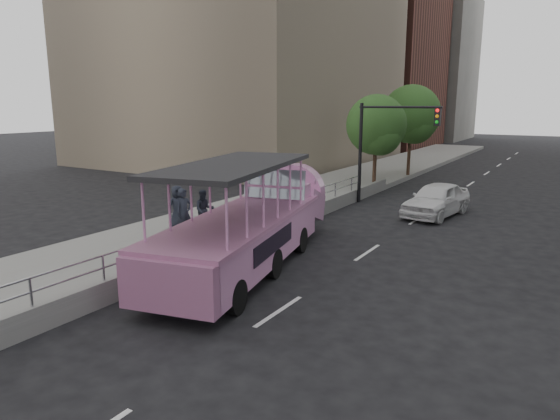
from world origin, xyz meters
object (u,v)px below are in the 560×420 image
object	(u,v)px
car	(436,199)
street_tree_near	(377,127)
parking_sign	(265,200)
traffic_signal	(383,137)
street_tree_far	(412,116)
duck_boat	(253,225)
pedestrian_far	(178,207)
pedestrian_near	(184,213)
pedestrian_mid	(204,210)

from	to	relation	value
car	street_tree_near	world-z (taller)	street_tree_near
parking_sign	traffic_signal	xyz separation A→B (m)	(1.08, 9.35, 1.83)
car	street_tree_far	world-z (taller)	street_tree_far
duck_boat	parking_sign	distance (m)	2.42
traffic_signal	street_tree_far	distance (m)	9.57
pedestrian_far	pedestrian_near	bearing A→B (deg)	-113.43
pedestrian_near	car	bearing A→B (deg)	-21.19
car	pedestrian_far	distance (m)	11.94
parking_sign	traffic_signal	distance (m)	9.59
duck_boat	pedestrian_mid	world-z (taller)	duck_boat
parking_sign	car	bearing A→B (deg)	62.13
pedestrian_far	parking_sign	size ratio (longest dim) A/B	0.65
duck_boat	pedestrian_far	bearing A→B (deg)	163.95
pedestrian_far	street_tree_near	distance (m)	14.24
car	pedestrian_near	distance (m)	11.97
car	pedestrian_far	bearing A→B (deg)	-122.50
parking_sign	street_tree_near	size ratio (longest dim) A/B	0.46
pedestrian_far	street_tree_far	bearing A→B (deg)	5.73
car	pedestrian_mid	xyz separation A→B (m)	(-6.77, -8.66, 0.32)
pedestrian_far	duck_boat	bearing A→B (deg)	-90.95
parking_sign	pedestrian_mid	bearing A→B (deg)	-167.55
pedestrian_mid	pedestrian_far	xyz separation A→B (m)	(-1.08, -0.34, 0.06)
parking_sign	traffic_signal	size ratio (longest dim) A/B	0.51
street_tree_near	duck_boat	bearing A→B (deg)	-84.33
pedestrian_near	pedestrian_far	xyz separation A→B (m)	(-1.21, 0.97, -0.07)
car	traffic_signal	world-z (taller)	traffic_signal
duck_boat	car	size ratio (longest dim) A/B	2.34
duck_boat	street_tree_far	bearing A→B (deg)	93.51
traffic_signal	pedestrian_near	bearing A→B (deg)	-107.01
duck_boat	street_tree_near	xyz separation A→B (m)	(-1.49, 14.96, 2.53)
pedestrian_far	street_tree_near	size ratio (longest dim) A/B	0.30
duck_boat	traffic_signal	size ratio (longest dim) A/B	2.07
street_tree_near	pedestrian_near	bearing A→B (deg)	-97.13
car	pedestrian_far	xyz separation A→B (m)	(-7.84, -8.99, 0.38)
pedestrian_far	street_tree_far	world-z (taller)	street_tree_far
duck_boat	pedestrian_near	world-z (taller)	duck_boat
pedestrian_near	parking_sign	xyz separation A→B (m)	(2.34, 1.85, 0.44)
street_tree_far	pedestrian_far	bearing A→B (deg)	-99.36
car	parking_sign	size ratio (longest dim) A/B	1.74
traffic_signal	street_tree_far	world-z (taller)	street_tree_far
pedestrian_far	pedestrian_mid	bearing A→B (deg)	-57.59
pedestrian_far	street_tree_near	bearing A→B (deg)	2.54
car	pedestrian_far	size ratio (longest dim) A/B	2.67
parking_sign	pedestrian_near	bearing A→B (deg)	-141.72
pedestrian_mid	street_tree_near	size ratio (longest dim) A/B	0.28
pedestrian_mid	pedestrian_far	distance (m)	1.13
duck_boat	pedestrian_far	world-z (taller)	duck_boat
street_tree_near	street_tree_far	bearing A→B (deg)	88.09
street_tree_near	street_tree_far	xyz separation A→B (m)	(0.20, 6.00, 0.49)
pedestrian_far	street_tree_far	distance (m)	20.17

